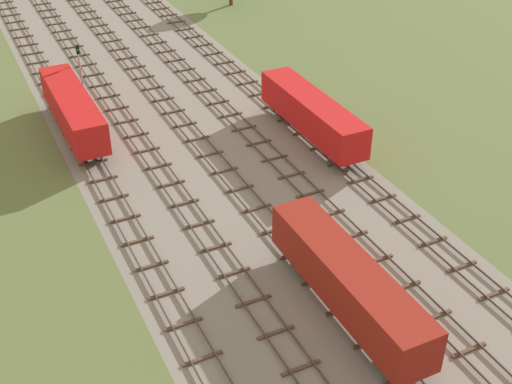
{
  "coord_description": "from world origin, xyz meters",
  "views": [
    {
      "loc": [
        -18.0,
        15.58,
        28.17
      ],
      "look_at": [
        0.0,
        52.56,
        1.5
      ],
      "focal_mm": 47.08,
      "sensor_mm": 36.0,
      "label": 1
    }
  ],
  "objects_px": {
    "freight_boxcar_centre_right_midfar": "(312,113)",
    "freight_boxcar_far_left_far": "(73,109)",
    "freight_boxcar_centre_left_mid": "(348,281)",
    "signal_post_nearest": "(80,66)"
  },
  "relations": [
    {
      "from": "freight_boxcar_centre_right_midfar",
      "to": "freight_boxcar_far_left_far",
      "type": "height_order",
      "value": "same"
    },
    {
      "from": "freight_boxcar_centre_right_midfar",
      "to": "signal_post_nearest",
      "type": "bearing_deg",
      "value": 135.01
    },
    {
      "from": "freight_boxcar_centre_right_midfar",
      "to": "signal_post_nearest",
      "type": "xyz_separation_m",
      "value": [
        -16.07,
        16.06,
        1.25
      ]
    },
    {
      "from": "freight_boxcar_far_left_far",
      "to": "signal_post_nearest",
      "type": "height_order",
      "value": "signal_post_nearest"
    },
    {
      "from": "signal_post_nearest",
      "to": "freight_boxcar_centre_right_midfar",
      "type": "bearing_deg",
      "value": -44.99
    },
    {
      "from": "freight_boxcar_centre_left_mid",
      "to": "signal_post_nearest",
      "type": "bearing_deg",
      "value": 100.78
    },
    {
      "from": "freight_boxcar_centre_right_midfar",
      "to": "freight_boxcar_far_left_far",
      "type": "xyz_separation_m",
      "value": [
        -18.36,
        9.83,
        0.0
      ]
    },
    {
      "from": "freight_boxcar_centre_left_mid",
      "to": "signal_post_nearest",
      "type": "relative_size",
      "value": 2.38
    },
    {
      "from": "freight_boxcar_centre_right_midfar",
      "to": "freight_boxcar_far_left_far",
      "type": "relative_size",
      "value": 1.0
    },
    {
      "from": "freight_boxcar_centre_left_mid",
      "to": "freight_boxcar_far_left_far",
      "type": "bearing_deg",
      "value": 107.03
    }
  ]
}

